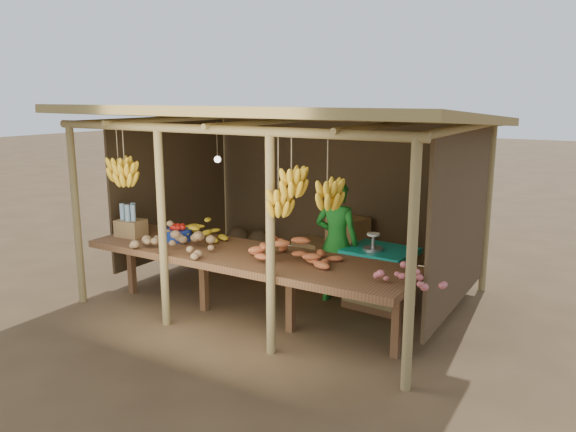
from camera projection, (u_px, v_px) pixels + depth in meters
The scene contains 13 objects.
ground at pixel (288, 295), 7.24m from camera, with size 60.00×60.00×0.00m, color brown.
stall_structure at pixel (281, 149), 6.72m from camera, with size 4.70×3.50×2.43m.
counter at pixel (245, 258), 6.29m from camera, with size 3.90×1.05×0.80m.
potato_heap at pixel (178, 234), 6.40m from camera, with size 0.94×0.56×0.36m, color #90704A, non-canonical shape.
sweet_potato_heap at pixel (290, 244), 5.97m from camera, with size 0.88×0.53×0.35m, color #C05E31, non-canonical shape.
onion_heap at pixel (401, 269), 5.10m from camera, with size 0.70×0.42×0.35m, color #C96164, non-canonical shape.
banana_pile at pixel (202, 225), 6.88m from camera, with size 0.60×0.36×0.35m, color gold, non-canonical shape.
tomato_basin at pixel (178, 233), 6.85m from camera, with size 0.37×0.37×0.19m.
bottle_box at pixel (131, 224), 7.00m from camera, with size 0.36×0.30×0.42m.
vendor at pixel (337, 242), 6.89m from camera, with size 0.56×0.37×1.53m, color #1B7B23.
tarp_crate at pixel (379, 276), 6.80m from camera, with size 0.85×0.75×0.94m.
carton_stack at pixel (336, 248), 8.13m from camera, with size 1.18×0.55×0.82m.
burlap_sacks at pixel (249, 244), 8.75m from camera, with size 0.86×0.45×0.61m.
Camera 1 is at (3.52, -5.89, 2.52)m, focal length 35.00 mm.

